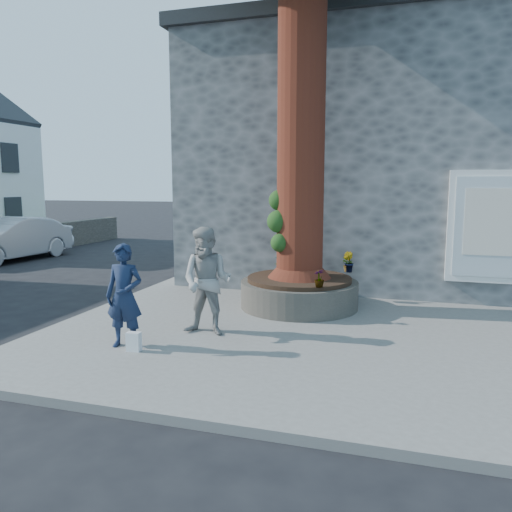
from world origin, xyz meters
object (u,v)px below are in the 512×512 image
(planter, at_px, (299,292))
(car_silver, at_px, (10,239))
(woman, at_px, (207,281))
(man, at_px, (124,296))

(planter, relative_size, car_silver, 0.53)
(planter, xyz_separation_m, car_silver, (-10.60, 3.86, 0.31))
(car_silver, bearing_deg, woman, -28.29)
(planter, xyz_separation_m, man, (-1.97, -3.14, 0.48))
(planter, distance_m, man, 3.74)
(man, distance_m, woman, 1.33)
(car_silver, bearing_deg, planter, -15.94)
(man, relative_size, woman, 0.89)
(man, height_order, woman, woman)
(man, bearing_deg, woman, 40.09)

